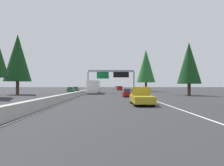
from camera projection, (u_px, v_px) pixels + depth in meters
ground_plane at (91, 92)px, 62.80m from camera, size 320.00×320.00×0.00m
median_barrier at (95, 89)px, 82.80m from camera, size 180.00×0.56×0.90m
shoulder_stripe_right at (127, 91)px, 72.90m from camera, size 160.00×0.16×0.01m
shoulder_stripe_median at (94, 91)px, 72.80m from camera, size 160.00×0.16×0.01m
sign_gantry_overhead at (112, 75)px, 57.49m from camera, size 0.50×12.68×6.11m
pickup_distant_a at (141, 96)px, 22.84m from camera, size 5.60×2.00×1.86m
sedan_far_right at (128, 93)px, 37.82m from camera, size 4.40×1.80×1.47m
bus_mid_left at (94, 86)px, 53.22m from camera, size 11.50×2.55×3.10m
minivan_far_left at (120, 88)px, 82.39m from camera, size 5.00×1.95×1.69m
sedan_near_right at (116, 88)px, 108.97m from camera, size 4.40×1.80×1.47m
oncoming_near at (71, 90)px, 65.81m from camera, size 4.40×1.80×1.47m
oncoming_far at (76, 89)px, 76.12m from camera, size 4.40×1.80×1.47m
conifer_right_near at (189, 63)px, 42.23m from camera, size 4.65×4.65×10.57m
conifer_right_mid at (146, 66)px, 69.05m from camera, size 5.93×5.93×13.48m
conifer_left_near at (18, 58)px, 46.29m from camera, size 5.77×5.77×13.11m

